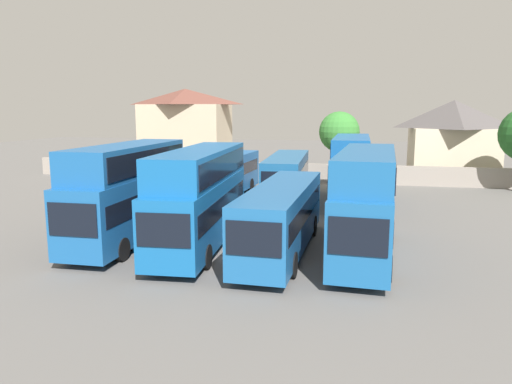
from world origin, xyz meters
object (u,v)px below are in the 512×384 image
(bus_3, at_px, (282,214))
(house_terrace_centre, at_px, (452,138))
(bus_6, at_px, (287,176))
(bus_7, at_px, (351,166))
(tree_behind_wall, at_px, (339,132))
(house_terrace_left, at_px, (186,128))
(bus_2, at_px, (201,192))
(bus_1, at_px, (128,188))
(bus_5, at_px, (223,174))
(bus_4, at_px, (366,198))

(bus_3, relative_size, house_terrace_centre, 1.35)
(bus_6, relative_size, house_terrace_centre, 1.32)
(bus_7, bearing_deg, house_terrace_centre, 149.43)
(house_terrace_centre, relative_size, tree_behind_wall, 1.26)
(bus_7, height_order, house_terrace_left, house_terrace_left)
(house_terrace_centre, bearing_deg, tree_behind_wall, -157.47)
(house_terrace_centre, bearing_deg, bus_3, -112.60)
(bus_2, xyz_separation_m, house_terrace_left, (-12.61, 31.60, 1.95))
(bus_6, bearing_deg, bus_1, -29.66)
(bus_2, distance_m, house_terrace_left, 34.08)
(bus_2, distance_m, bus_3, 4.28)
(bus_7, bearing_deg, bus_5, -88.39)
(bus_3, xyz_separation_m, bus_4, (3.92, 0.26, 0.93))
(bus_3, distance_m, bus_4, 4.03)
(bus_5, distance_m, bus_7, 9.82)
(bus_4, bearing_deg, tree_behind_wall, -171.47)
(bus_3, distance_m, tree_behind_wall, 25.99)
(bus_5, height_order, tree_behind_wall, tree_behind_wall)
(bus_4, height_order, house_terrace_left, house_terrace_left)
(bus_1, xyz_separation_m, house_terrace_left, (-8.66, 31.65, 1.85))
(bus_2, height_order, bus_7, bus_2)
(bus_1, xyz_separation_m, bus_3, (8.13, -0.17, -0.99))
(house_terrace_left, relative_size, tree_behind_wall, 1.49)
(bus_7, bearing_deg, bus_3, -12.14)
(bus_4, xyz_separation_m, bus_5, (-10.78, 13.20, -0.91))
(bus_3, relative_size, bus_5, 0.95)
(bus_2, xyz_separation_m, house_terrace_centre, (16.87, 30.26, 1.24))
(bus_5, height_order, bus_6, bus_6)
(bus_3, height_order, house_terrace_centre, house_terrace_centre)
(bus_6, xyz_separation_m, tree_behind_wall, (3.15, 12.91, 2.71))
(bus_6, bearing_deg, bus_3, 4.71)
(tree_behind_wall, bearing_deg, bus_3, -93.12)
(bus_2, xyz_separation_m, tree_behind_wall, (5.58, 25.57, 1.93))
(tree_behind_wall, bearing_deg, bus_7, -82.88)
(bus_2, distance_m, bus_7, 15.29)
(bus_1, xyz_separation_m, bus_6, (6.38, 12.72, -0.87))
(bus_5, bearing_deg, house_terrace_centre, 133.79)
(house_terrace_left, bearing_deg, tree_behind_wall, -18.32)
(bus_5, bearing_deg, bus_7, 94.59)
(bus_4, relative_size, bus_7, 1.05)
(bus_1, bearing_deg, bus_4, 89.59)
(bus_4, distance_m, bus_7, 13.55)
(bus_5, bearing_deg, bus_6, 86.41)
(bus_1, distance_m, bus_6, 14.25)
(bus_1, distance_m, bus_4, 12.04)
(tree_behind_wall, bearing_deg, bus_1, -110.41)
(bus_2, height_order, bus_4, bus_4)
(house_terrace_left, xyz_separation_m, tree_behind_wall, (18.19, -6.02, -0.02))
(house_terrace_left, height_order, tree_behind_wall, house_terrace_left)
(bus_2, height_order, bus_5, bus_2)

